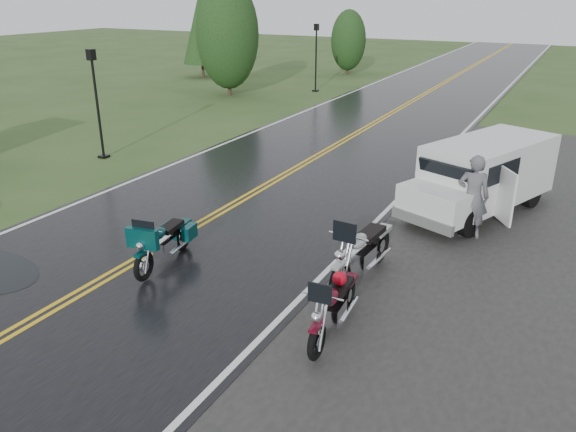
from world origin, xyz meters
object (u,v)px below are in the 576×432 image
Objects in this scene: person_at_van at (473,198)px; lamp_post_near_left at (97,105)px; motorcycle_red at (317,327)px; motorcycle_silver at (341,266)px; motorcycle_teal at (143,254)px; van_white at (419,183)px; lamp_post_far_left at (316,58)px.

lamp_post_near_left reaches higher than person_at_van.
motorcycle_silver reaches higher than motorcycle_red.
van_white is at bearing 47.56° from motorcycle_teal.
motorcycle_silver is 0.67× the size of lamp_post_far_left.
motorcycle_silver is at bearing 63.34° from person_at_van.
motorcycle_teal is at bearing -40.74° from lamp_post_near_left.
motorcycle_silver is at bearing -70.15° from van_white.
motorcycle_teal is 0.84× the size of motorcycle_silver.
lamp_post_far_left is at bearing 97.88° from motorcycle_teal.
person_at_van reaches higher than motorcycle_silver.
motorcycle_teal is at bearing -102.04° from van_white.
van_white is 11.19m from lamp_post_near_left.
motorcycle_silver is (3.68, 1.12, 0.12)m from motorcycle_teal.
person_at_van is (1.15, 5.95, 0.36)m from motorcycle_red.
motorcycle_red is 6.07m from person_at_van.
lamp_post_near_left reaches higher than motorcycle_teal.
person_at_van reaches higher than van_white.
lamp_post_near_left is (-11.14, 0.55, 0.88)m from van_white.
motorcycle_red is 0.57× the size of lamp_post_near_left.
van_white is at bearing -26.73° from person_at_van.
motorcycle_teal is 3.85m from motorcycle_silver.
person_at_van is (1.39, -0.52, 0.03)m from van_white.
van_white is 1.31× the size of lamp_post_far_left.
motorcycle_teal is 0.43× the size of van_white.
motorcycle_silver is 12.20m from lamp_post_near_left.
motorcycle_teal is at bearing -158.89° from motorcycle_silver.
lamp_post_far_left is (-10.70, 22.88, 1.24)m from motorcycle_red.
lamp_post_near_left is 0.98× the size of lamp_post_far_left.
person_at_van is at bearing 36.26° from motorcycle_teal.
lamp_post_far_left is at bearing -61.18° from person_at_van.
motorcycle_red is at bearing -73.89° from motorcycle_silver.
person_at_van is 0.54× the size of lamp_post_near_left.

